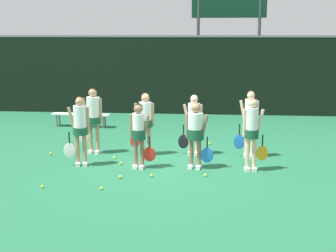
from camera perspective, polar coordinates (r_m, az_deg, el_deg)
The scene contains 22 objects.
ground_plane at distance 12.15m, azimuth -0.24°, elevation -4.29°, with size 140.00×140.00×0.00m, color #216642.
fence_windscreen at distance 18.85m, azimuth 1.75°, elevation 6.25°, with size 60.00×0.08×3.15m.
scoreboard at distance 20.64m, azimuth 7.43°, elevation 13.20°, with size 3.18×0.15×5.14m.
bench_courtside at distance 16.69m, azimuth -10.58°, elevation 1.28°, with size 2.09×0.52×0.46m.
player_0 at distance 11.72m, azimuth -10.69°, elevation 0.03°, with size 0.65×0.37×1.73m.
player_1 at distance 11.33m, azimuth -3.57°, elevation -0.55°, with size 0.63×0.34×1.60m.
player_2 at distance 11.31m, azimuth 3.40°, elevation -0.49°, with size 0.68×0.41×1.61m.
player_3 at distance 11.26m, azimuth 10.20°, elevation -0.29°, with size 0.62×0.34×1.76m.
player_4 at distance 12.86m, azimuth -9.11°, elevation 1.44°, with size 0.69×0.41×1.81m.
player_5 at distance 12.58m, azimuth -2.80°, elevation 0.93°, with size 0.66×0.39×1.68m.
player_6 at distance 12.59m, azimuth 3.15°, elevation 0.75°, with size 0.65×0.37×1.64m.
player_7 at distance 12.49m, azimuth 9.95°, elevation 0.88°, with size 0.63×0.34×1.78m.
tennis_ball_0 at distance 13.12m, azimuth -14.14°, elevation -3.30°, with size 0.07×0.07×0.07m, color #CCE033.
tennis_ball_1 at distance 14.01m, azimuth -9.52°, elevation -2.16°, with size 0.07×0.07×0.07m, color #CCE033.
tennis_ball_2 at distance 11.87m, azimuth -5.77°, elevation -4.54°, with size 0.07×0.07×0.07m, color #CCE033.
tennis_ball_3 at distance 10.89m, azimuth 4.56°, elevation -6.01°, with size 0.07×0.07×0.07m, color #CCE033.
tennis_ball_4 at distance 10.44m, azimuth -15.08°, elevation -7.15°, with size 0.07×0.07×0.07m, color #CCE033.
tennis_ball_5 at distance 10.09m, azimuth -8.10°, elevation -7.53°, with size 0.06×0.06×0.06m, color #CCE033.
tennis_ball_6 at distance 10.84m, azimuth -2.03°, elevation -6.05°, with size 0.07×0.07×0.07m, color #CCE033.
tennis_ball_7 at distance 12.43m, azimuth -6.57°, elevation -3.84°, with size 0.06×0.06×0.06m, color #CCE033.
tennis_ball_8 at distance 10.79m, azimuth -5.84°, elevation -6.19°, with size 0.07×0.07×0.07m, color #CCE033.
tennis_ball_9 at distance 13.93m, azimuth 5.10°, elevation -2.13°, with size 0.07×0.07×0.07m, color #CCE033.
Camera 1 is at (1.08, -11.64, 3.29)m, focal length 50.00 mm.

